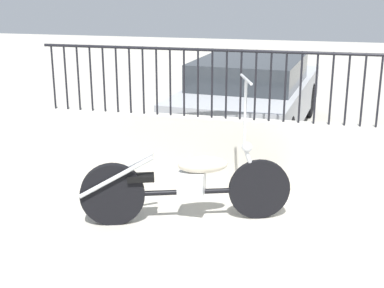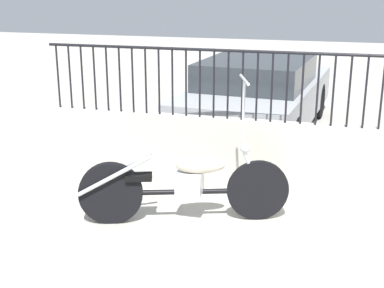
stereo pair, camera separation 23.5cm
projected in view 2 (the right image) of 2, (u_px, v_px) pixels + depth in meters
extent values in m
cylinder|color=black|center=(58.00, 76.00, 6.94)|extent=(0.02, 0.02, 0.84)
cylinder|color=black|center=(70.00, 76.00, 6.90)|extent=(0.02, 0.02, 0.84)
cylinder|color=black|center=(82.00, 77.00, 6.85)|extent=(0.02, 0.02, 0.84)
cylinder|color=black|center=(95.00, 78.00, 6.81)|extent=(0.02, 0.02, 0.84)
cylinder|color=black|center=(107.00, 78.00, 6.76)|extent=(0.02, 0.02, 0.84)
cylinder|color=black|center=(120.00, 79.00, 6.72)|extent=(0.02, 0.02, 0.84)
cylinder|color=black|center=(133.00, 80.00, 6.67)|extent=(0.02, 0.02, 0.84)
cylinder|color=black|center=(146.00, 80.00, 6.62)|extent=(0.02, 0.02, 0.84)
cylinder|color=black|center=(159.00, 81.00, 6.58)|extent=(0.02, 0.02, 0.84)
cylinder|color=black|center=(172.00, 82.00, 6.53)|extent=(0.02, 0.02, 0.84)
cylinder|color=black|center=(186.00, 82.00, 6.49)|extent=(0.02, 0.02, 0.84)
cylinder|color=black|center=(200.00, 83.00, 6.44)|extent=(0.02, 0.02, 0.84)
cylinder|color=black|center=(214.00, 84.00, 6.40)|extent=(0.02, 0.02, 0.84)
cylinder|color=black|center=(228.00, 85.00, 6.35)|extent=(0.02, 0.02, 0.84)
cylinder|color=black|center=(242.00, 85.00, 6.30)|extent=(0.02, 0.02, 0.84)
cylinder|color=black|center=(257.00, 86.00, 6.26)|extent=(0.02, 0.02, 0.84)
cylinder|color=black|center=(272.00, 87.00, 6.21)|extent=(0.02, 0.02, 0.84)
cylinder|color=black|center=(287.00, 88.00, 6.17)|extent=(0.02, 0.02, 0.84)
cylinder|color=black|center=(302.00, 88.00, 6.12)|extent=(0.02, 0.02, 0.84)
cylinder|color=black|center=(318.00, 89.00, 6.08)|extent=(0.02, 0.02, 0.84)
cylinder|color=black|center=(333.00, 90.00, 6.03)|extent=(0.02, 0.02, 0.84)
cylinder|color=black|center=(349.00, 91.00, 5.98)|extent=(0.02, 0.02, 0.84)
cylinder|color=black|center=(366.00, 92.00, 5.94)|extent=(0.02, 0.02, 0.84)
cylinder|color=black|center=(382.00, 93.00, 5.89)|extent=(0.02, 0.02, 0.84)
cylinder|color=black|center=(258.00, 190.00, 5.72)|extent=(0.65, 0.27, 0.66)
cylinder|color=black|center=(111.00, 193.00, 5.64)|extent=(0.67, 0.31, 0.68)
cylinder|color=black|center=(185.00, 192.00, 5.68)|extent=(1.38, 0.52, 0.06)
cube|color=silver|center=(189.00, 183.00, 5.65)|extent=(0.28, 0.18, 0.24)
ellipsoid|color=beige|center=(201.00, 165.00, 5.60)|extent=(0.56, 0.36, 0.18)
cube|color=black|center=(139.00, 177.00, 5.60)|extent=(0.32, 0.24, 0.06)
cylinder|color=silver|center=(250.00, 169.00, 5.64)|extent=(0.22, 0.11, 0.51)
sphere|color=silver|center=(245.00, 148.00, 5.57)|extent=(0.11, 0.11, 0.11)
cylinder|color=silver|center=(243.00, 113.00, 5.46)|extent=(0.03, 0.03, 0.70)
cylinder|color=silver|center=(244.00, 80.00, 5.36)|extent=(0.20, 0.50, 0.03)
cylinder|color=silver|center=(114.00, 176.00, 5.51)|extent=(0.75, 0.30, 0.44)
cylinder|color=silver|center=(115.00, 171.00, 5.64)|extent=(0.75, 0.30, 0.44)
cylinder|color=black|center=(234.00, 95.00, 10.58)|extent=(0.16, 0.65, 0.64)
cylinder|color=black|center=(320.00, 101.00, 10.01)|extent=(0.16, 0.65, 0.64)
cylinder|color=black|center=(184.00, 128.00, 8.18)|extent=(0.16, 0.65, 0.64)
cylinder|color=black|center=(293.00, 139.00, 7.61)|extent=(0.16, 0.65, 0.64)
cube|color=#B7BABF|center=(259.00, 100.00, 9.03)|extent=(2.15, 4.47, 0.61)
cube|color=#2D3338|center=(257.00, 72.00, 8.69)|extent=(1.78, 2.21, 0.42)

